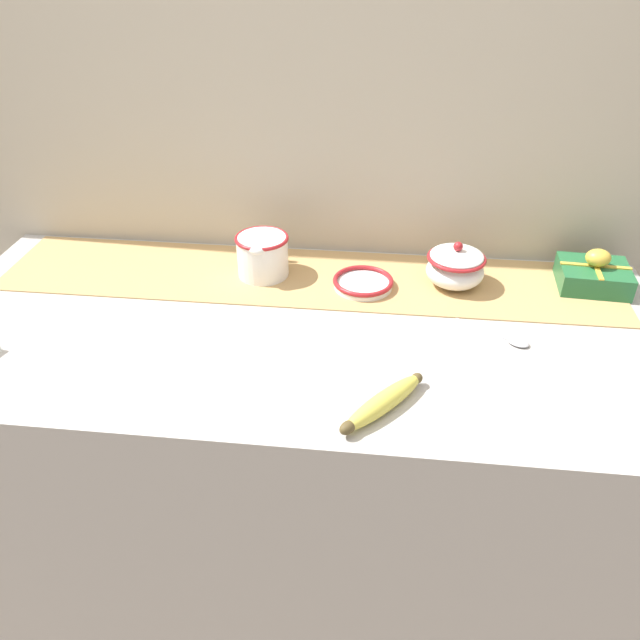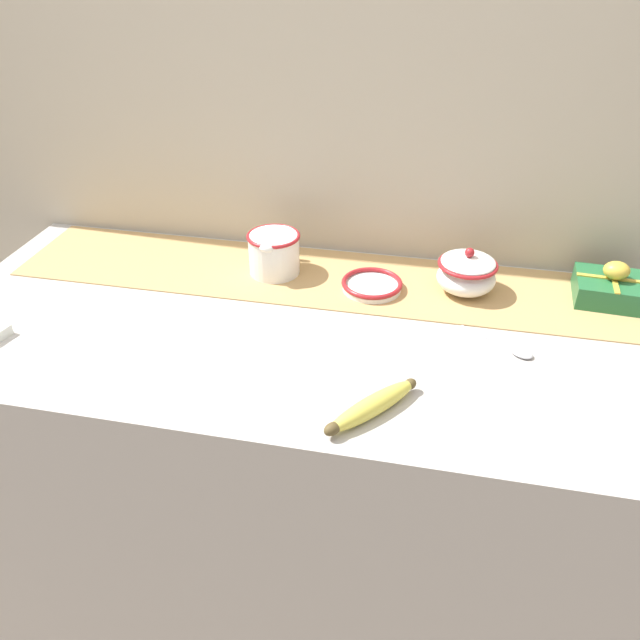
# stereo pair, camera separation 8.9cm
# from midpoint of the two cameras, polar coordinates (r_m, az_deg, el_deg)

# --- Properties ---
(ground_plane) EXTENTS (12.00, 12.00, 0.00)m
(ground_plane) POSITION_cam_midpoint_polar(r_m,az_deg,el_deg) (1.90, 0.05, -24.49)
(ground_plane) COLOR #7A6B5B
(countertop) EXTENTS (1.46, 0.66, 0.93)m
(countertop) POSITION_cam_midpoint_polar(r_m,az_deg,el_deg) (1.53, 0.06, -15.13)
(countertop) COLOR #B7B2AD
(countertop) RESTS_ON ground_plane
(back_wall) EXTENTS (2.26, 0.04, 2.40)m
(back_wall) POSITION_cam_midpoint_polar(r_m,az_deg,el_deg) (1.42, 3.05, 16.43)
(back_wall) COLOR #B7AD99
(back_wall) RESTS_ON ground_plane
(table_runner) EXTENTS (1.35, 0.26, 0.00)m
(table_runner) POSITION_cam_midpoint_polar(r_m,az_deg,el_deg) (1.38, 1.67, 3.93)
(table_runner) COLOR tan
(table_runner) RESTS_ON countertop
(cream_pitcher) EXTENTS (0.12, 0.13, 0.09)m
(cream_pitcher) POSITION_cam_midpoint_polar(r_m,az_deg,el_deg) (1.37, -2.36, 6.22)
(cream_pitcher) COLOR white
(cream_pitcher) RESTS_ON countertop
(sugar_bowl) EXTENTS (0.12, 0.12, 0.10)m
(sugar_bowl) POSITION_cam_midpoint_polar(r_m,az_deg,el_deg) (1.34, 15.12, 4.12)
(sugar_bowl) COLOR white
(sugar_bowl) RESTS_ON countertop
(small_dish) EXTENTS (0.13, 0.13, 0.02)m
(small_dish) POSITION_cam_midpoint_polar(r_m,az_deg,el_deg) (1.33, 6.68, 3.16)
(small_dish) COLOR white
(small_dish) RESTS_ON countertop
(banana) EXTENTS (0.14, 0.17, 0.03)m
(banana) POSITION_cam_midpoint_polar(r_m,az_deg,el_deg) (1.01, 7.34, -7.87)
(banana) COLOR #DBCC4C
(banana) RESTS_ON countertop
(spoon) EXTENTS (0.14, 0.10, 0.01)m
(spoon) POSITION_cam_midpoint_polar(r_m,az_deg,el_deg) (1.21, 19.69, -2.76)
(spoon) COLOR #B7B7BC
(spoon) RESTS_ON countertop
(gift_box) EXTENTS (0.15, 0.13, 0.09)m
(gift_box) POSITION_cam_midpoint_polar(r_m,az_deg,el_deg) (1.43, 26.74, 2.62)
(gift_box) COLOR #236638
(gift_box) RESTS_ON countertop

